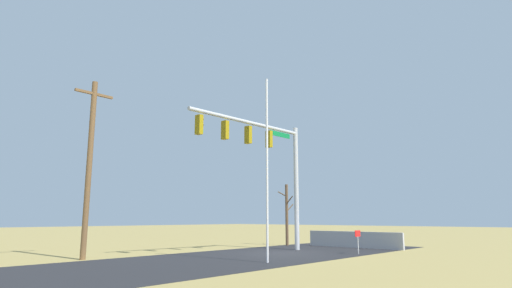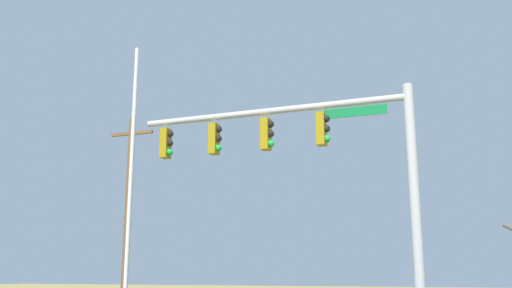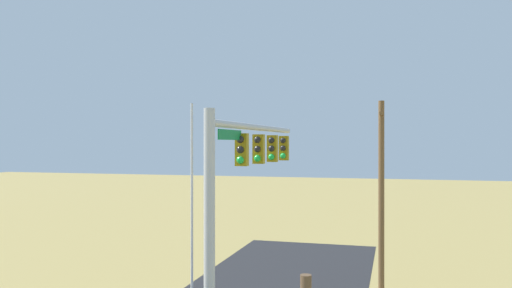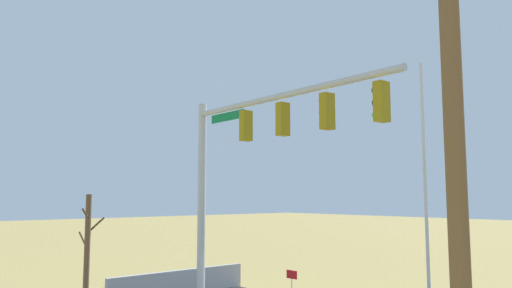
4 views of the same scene
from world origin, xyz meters
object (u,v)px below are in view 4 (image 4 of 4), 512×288
(signal_mast, at_px, (250,155))
(utility_pole, at_px, (456,176))
(flagpole, at_px, (426,199))
(bare_tree, at_px, (87,253))
(open_sign, at_px, (292,279))

(signal_mast, distance_m, utility_pole, 9.36)
(flagpole, xyz_separation_m, bare_tree, (9.43, 6.15, -1.89))
(open_sign, bearing_deg, bare_tree, 66.24)
(flagpole, height_order, open_sign, flagpole)
(flagpole, bearing_deg, utility_pole, 122.56)
(signal_mast, bearing_deg, flagpole, -139.87)
(signal_mast, height_order, bare_tree, signal_mast)
(bare_tree, relative_size, open_sign, 3.43)
(bare_tree, bearing_deg, flagpole, -146.89)
(flagpole, relative_size, open_sign, 6.62)
(bare_tree, bearing_deg, open_sign, -113.76)
(utility_pole, xyz_separation_m, bare_tree, (13.97, -0.96, -2.21))
(flagpole, relative_size, utility_pole, 0.96)
(signal_mast, distance_m, flagpole, 5.36)
(flagpole, distance_m, open_sign, 7.13)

